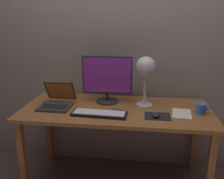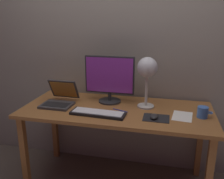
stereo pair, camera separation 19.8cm
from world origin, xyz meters
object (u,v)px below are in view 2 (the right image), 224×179
laptop (60,97)px  desk_lamp (147,70)px  pen (120,110)px  mouse (154,116)px  monitor (110,78)px  keyboard_main (98,113)px  coffee_mug (203,112)px

laptop → desk_lamp: size_ratio=0.73×
desk_lamp → pen: 0.40m
pen → mouse: bearing=-19.9°
monitor → desk_lamp: (0.34, -0.06, 0.10)m
keyboard_main → laptop: bearing=156.8°
laptop → desk_lamp: (0.75, 0.09, 0.26)m
keyboard_main → monitor: bearing=86.5°
laptop → mouse: laptop is taller
pen → keyboard_main: bearing=-143.1°
keyboard_main → laptop: 0.44m
monitor → pen: 0.33m
monitor → pen: bearing=-54.9°
desk_lamp → monitor: bearing=170.2°
keyboard_main → laptop: size_ratio=1.42×
desk_lamp → coffee_mug: (0.45, -0.13, -0.28)m
laptop → pen: bearing=-5.4°
keyboard_main → coffee_mug: size_ratio=3.82×
mouse → pen: mouse is taller
coffee_mug → keyboard_main: bearing=-170.8°
desk_lamp → mouse: bearing=-70.3°
coffee_mug → pen: coffee_mug is taller
keyboard_main → laptop: (-0.40, 0.17, 0.05)m
laptop → monitor: bearing=18.9°
mouse → coffee_mug: bearing=17.5°
laptop → pen: laptop is taller
laptop → pen: size_ratio=2.24×
mouse → keyboard_main: bearing=-178.0°
mouse → pen: (-0.28, 0.10, -0.02)m
monitor → laptop: bearing=-161.1°
coffee_mug → laptop: bearing=178.0°
keyboard_main → mouse: 0.44m
laptop → desk_lamp: desk_lamp is taller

